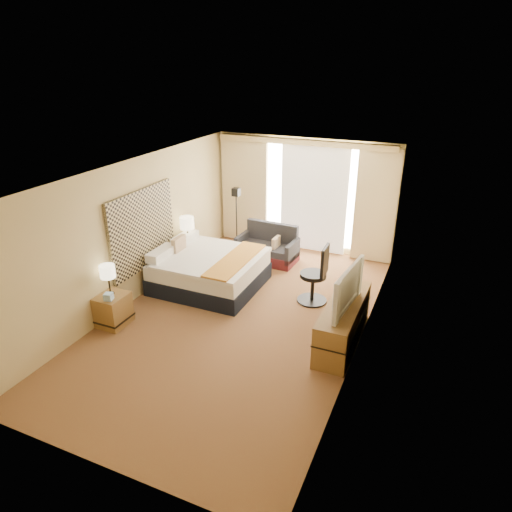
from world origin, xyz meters
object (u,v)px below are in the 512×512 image
at_px(media_dresser, 343,322).
at_px(television, 341,287).
at_px(desk_chair, 316,277).
at_px(lamp_left, 107,272).
at_px(bed, 209,270).
at_px(lamp_right, 187,224).
at_px(loveseat, 268,249).
at_px(nightstand_right, 190,256).
at_px(floor_lamp, 236,210).
at_px(nightstand_left, 113,310).

bearing_deg(media_dresser, television, -110.25).
bearing_deg(desk_chair, media_dresser, -56.60).
bearing_deg(lamp_left, bed, 65.45).
height_order(bed, lamp_right, lamp_right).
xyz_separation_m(lamp_left, television, (3.69, 0.88, 0.07)).
height_order(media_dresser, lamp_right, lamp_right).
bearing_deg(bed, loveseat, 70.22).
relative_size(nightstand_right, floor_lamp, 0.34).
relative_size(desk_chair, lamp_right, 1.84).
xyz_separation_m(nightstand_right, lamp_right, (0.01, -0.05, 0.76)).
distance_m(nightstand_left, lamp_left, 0.69).
bearing_deg(nightstand_right, nightstand_left, -90.00).
bearing_deg(floor_lamp, bed, -86.46).
bearing_deg(loveseat, bed, -107.38).
distance_m(nightstand_right, lamp_right, 0.76).
bearing_deg(bed, desk_chair, 5.99).
distance_m(bed, television, 3.08).
relative_size(floor_lamp, desk_chair, 1.44).
xyz_separation_m(bed, floor_lamp, (-0.09, 1.45, 0.81)).
xyz_separation_m(nightstand_left, nightstand_right, (0.00, 2.50, 0.00)).
distance_m(nightstand_right, bed, 1.01).
bearing_deg(lamp_left, lamp_right, 88.71).
height_order(floor_lamp, lamp_left, floor_lamp).
distance_m(loveseat, lamp_left, 3.85).
distance_m(lamp_left, television, 3.80).
bearing_deg(lamp_left, floor_lamp, 77.05).
bearing_deg(bed, lamp_left, -114.55).
height_order(desk_chair, lamp_right, lamp_right).
distance_m(media_dresser, lamp_right, 4.00).
distance_m(media_dresser, loveseat, 3.39).
bearing_deg(television, floor_lamp, 56.06).
relative_size(media_dresser, bed, 0.93).
bearing_deg(lamp_right, lamp_left, -91.29).
bearing_deg(desk_chair, nightstand_left, -146.34).
relative_size(nightstand_left, floor_lamp, 0.34).
height_order(media_dresser, bed, bed).
bearing_deg(nightstand_left, lamp_right, 89.70).
bearing_deg(floor_lamp, lamp_left, -102.95).
height_order(media_dresser, lamp_left, lamp_left).
bearing_deg(floor_lamp, desk_chair, -29.04).
bearing_deg(nightstand_right, television, -23.48).
bearing_deg(floor_lamp, television, -39.73).
bearing_deg(bed, television, -19.14).
xyz_separation_m(loveseat, lamp_right, (-1.39, -1.09, 0.76)).
bearing_deg(television, lamp_right, 72.96).
bearing_deg(desk_chair, loveseat, 135.00).
height_order(nightstand_right, television, television).
height_order(bed, desk_chair, desk_chair).
distance_m(bed, lamp_left, 2.14).
relative_size(media_dresser, desk_chair, 1.58).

